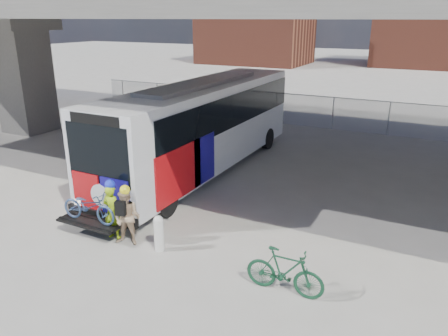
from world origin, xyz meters
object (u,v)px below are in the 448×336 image
Objects in this scene: cyclist_hivis at (112,210)px; bus at (203,121)px; cyclist_tan at (127,217)px; bollard at (159,232)px; bike_parked at (285,271)px.

bus is at bearing -86.21° from cyclist_hivis.
cyclist_hivis is 0.62m from cyclist_tan.
bollard is 0.55× the size of bike_parked.
cyclist_tan is at bearing -79.03° from bus.
bus reaches higher than bollard.
bollard is 1.02m from cyclist_tan.
bike_parked is at bearing -4.53° from bollard.
bus is at bearing 40.69° from bike_parked.
bus reaches higher than cyclist_tan.
cyclist_hivis is (-1.58, 0.00, 0.31)m from bollard.
cyclist_hivis is 5.29m from bike_parked.
cyclist_tan is (-0.98, -0.11, 0.28)m from bollard.
bus is 6.95× the size of bike_parked.
cyclist_hivis reaches higher than cyclist_tan.
bike_parked is (5.91, -6.61, -1.55)m from bus.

